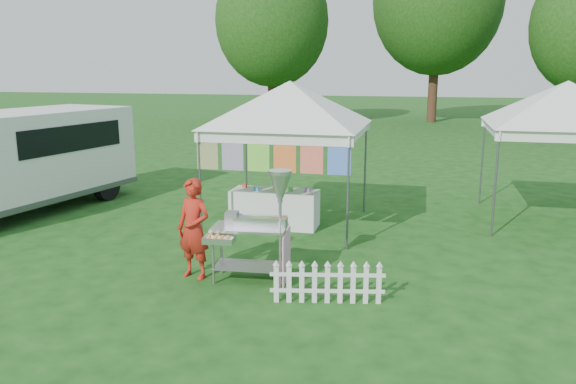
# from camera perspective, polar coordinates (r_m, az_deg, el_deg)

# --- Properties ---
(ground) EXTENTS (120.00, 120.00, 0.00)m
(ground) POSITION_cam_1_polar(r_m,az_deg,el_deg) (8.79, -5.28, -9.26)
(ground) COLOR #144313
(ground) RESTS_ON ground
(canopy_main) EXTENTS (4.24, 4.24, 3.45)m
(canopy_main) POSITION_cam_1_polar(r_m,az_deg,el_deg) (11.53, 0.18, 11.18)
(canopy_main) COLOR #59595E
(canopy_main) RESTS_ON ground
(canopy_right) EXTENTS (4.24, 4.24, 3.45)m
(canopy_right) POSITION_cam_1_polar(r_m,az_deg,el_deg) (13.01, 26.61, 10.05)
(canopy_right) COLOR #59595E
(canopy_right) RESTS_ON ground
(tree_left) EXTENTS (6.40, 6.40, 9.53)m
(tree_left) POSITION_cam_1_polar(r_m,az_deg,el_deg) (32.98, -1.62, 16.97)
(tree_left) COLOR #362313
(tree_left) RESTS_ON ground
(tree_mid) EXTENTS (7.60, 7.60, 11.52)m
(tree_mid) POSITION_cam_1_polar(r_m,az_deg,el_deg) (35.92, 14.97, 18.29)
(tree_mid) COLOR #362313
(tree_mid) RESTS_ON ground
(donut_cart) EXTENTS (1.26, 0.96, 1.75)m
(donut_cart) POSITION_cam_1_polar(r_m,az_deg,el_deg) (8.55, -2.77, -2.56)
(donut_cart) COLOR gray
(donut_cart) RESTS_ON ground
(vendor) EXTENTS (0.66, 0.51, 1.59)m
(vendor) POSITION_cam_1_polar(r_m,az_deg,el_deg) (8.89, -9.55, -3.71)
(vendor) COLOR #B32216
(vendor) RESTS_ON ground
(cargo_van) EXTENTS (3.22, 5.82, 2.29)m
(cargo_van) POSITION_cam_1_polar(r_m,az_deg,el_deg) (14.23, -25.40, 3.12)
(cargo_van) COLOR white
(cargo_van) RESTS_ON ground
(picket_fence) EXTENTS (1.59, 0.35, 0.56)m
(picket_fence) POSITION_cam_1_polar(r_m,az_deg,el_deg) (8.00, 4.02, -9.29)
(picket_fence) COLOR white
(picket_fence) RESTS_ON ground
(display_table) EXTENTS (1.80, 0.70, 0.77)m
(display_table) POSITION_cam_1_polar(r_m,az_deg,el_deg) (11.73, -1.36, -1.66)
(display_table) COLOR white
(display_table) RESTS_ON ground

